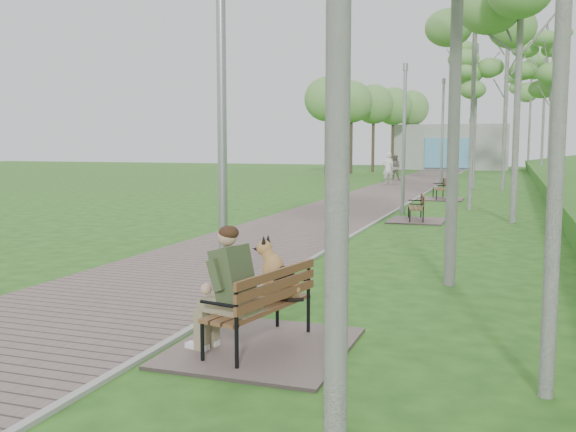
# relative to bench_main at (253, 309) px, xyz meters

# --- Properties ---
(ground) EXTENTS (120.00, 120.00, 0.00)m
(ground) POSITION_rel_bench_main_xyz_m (-1.00, 2.55, -0.47)
(ground) COLOR #26531B
(ground) RESTS_ON ground
(walkway) EXTENTS (3.50, 67.00, 0.04)m
(walkway) POSITION_rel_bench_main_xyz_m (-2.75, 24.05, -0.45)
(walkway) COLOR #6D5C58
(walkway) RESTS_ON ground
(kerb) EXTENTS (0.10, 67.00, 0.05)m
(kerb) POSITION_rel_bench_main_xyz_m (-1.00, 24.05, -0.44)
(kerb) COLOR #999993
(kerb) RESTS_ON ground
(building_north) EXTENTS (10.00, 5.20, 4.00)m
(building_north) POSITION_rel_bench_main_xyz_m (-2.50, 53.53, 1.53)
(building_north) COLOR #9E9E99
(building_north) RESTS_ON ground
(bench_main) EXTENTS (1.90, 2.12, 1.66)m
(bench_main) POSITION_rel_bench_main_xyz_m (0.00, 0.00, 0.00)
(bench_main) COLOR #6D5C58
(bench_main) RESTS_ON ground
(bench_second) EXTENTS (1.61, 1.79, 0.99)m
(bench_second) POSITION_rel_bench_main_xyz_m (0.06, 12.74, -0.29)
(bench_second) COLOR #6D5C58
(bench_second) RESTS_ON ground
(bench_third) EXTENTS (1.77, 1.97, 1.09)m
(bench_third) POSITION_rel_bench_main_xyz_m (-0.04, 20.67, -0.27)
(bench_third) COLOR #6D5C58
(bench_third) RESTS_ON ground
(lamp_post_near) EXTENTS (0.20, 0.20, 5.08)m
(lamp_post_near) POSITION_rel_bench_main_xyz_m (-0.74, 0.84, 1.91)
(lamp_post_near) COLOR #999CA1
(lamp_post_near) RESTS_ON ground
(lamp_post_second) EXTENTS (0.19, 0.19, 4.89)m
(lamp_post_second) POSITION_rel_bench_main_xyz_m (-0.64, 14.65, 1.82)
(lamp_post_second) COLOR #999CA1
(lamp_post_second) RESTS_ON ground
(lamp_post_third) EXTENTS (0.22, 0.22, 5.82)m
(lamp_post_third) POSITION_rel_bench_main_xyz_m (-0.90, 29.59, 2.25)
(lamp_post_third) COLOR #999CA1
(lamp_post_third) RESTS_ON ground
(lamp_post_far) EXTENTS (0.17, 0.17, 4.45)m
(lamp_post_far) POSITION_rel_bench_main_xyz_m (-0.77, 51.70, 1.61)
(lamp_post_far) COLOR #999CA1
(lamp_post_far) RESTS_ON ground
(pedestrian_near) EXTENTS (0.78, 0.66, 1.83)m
(pedestrian_near) POSITION_rel_bench_main_xyz_m (-3.88, 29.77, 0.45)
(pedestrian_near) COLOR white
(pedestrian_near) RESTS_ON ground
(pedestrian_far) EXTENTS (0.85, 0.69, 1.64)m
(pedestrian_far) POSITION_rel_bench_main_xyz_m (-4.20, 33.84, 0.35)
(pedestrian_far) COLOR gray
(pedestrian_far) RESTS_ON ground
(birch_mid_c) EXTENTS (2.52, 2.52, 7.84)m
(birch_mid_c) POSITION_rel_bench_main_xyz_m (2.35, 26.84, 5.69)
(birch_mid_c) COLOR silver
(birch_mid_c) RESTS_ON ground
(birch_far_a) EXTENTS (2.23, 2.23, 7.68)m
(birch_far_a) POSITION_rel_bench_main_xyz_m (4.42, 26.94, 5.56)
(birch_far_a) COLOR silver
(birch_far_a) RESTS_ON ground
(birch_far_b) EXTENTS (2.43, 2.43, 7.56)m
(birch_far_b) POSITION_rel_bench_main_xyz_m (0.90, 27.46, 5.47)
(birch_far_b) COLOR silver
(birch_far_b) RESTS_ON ground
(birch_far_c) EXTENTS (2.50, 2.50, 10.38)m
(birch_far_c) POSITION_rel_bench_main_xyz_m (4.61, 39.00, 7.68)
(birch_far_c) COLOR silver
(birch_far_c) RESTS_ON ground
(birch_distant_b) EXTENTS (2.84, 2.84, 10.74)m
(birch_distant_b) POSITION_rel_bench_main_xyz_m (4.12, 53.01, 7.96)
(birch_distant_b) COLOR silver
(birch_distant_b) RESTS_ON ground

